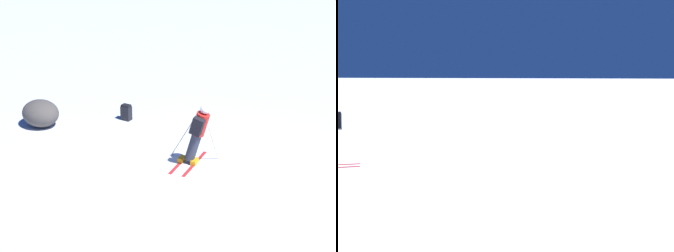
# 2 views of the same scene
# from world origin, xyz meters

# --- Properties ---
(ground_plane) EXTENTS (300.00, 300.00, 0.00)m
(ground_plane) POSITION_xyz_m (0.00, 0.00, 0.00)
(ground_plane) COLOR white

